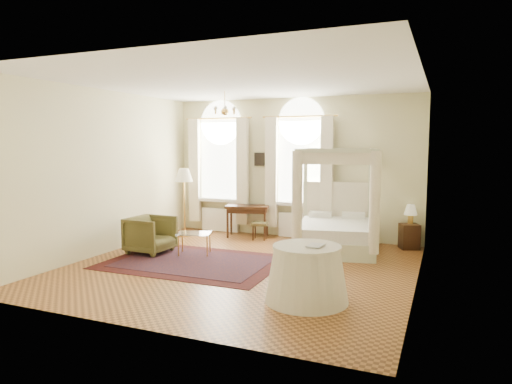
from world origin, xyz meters
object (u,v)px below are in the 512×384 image
floor_lamp (184,179)px  side_table (307,274)px  stool (260,225)px  nightstand (409,236)px  writing_desk (248,210)px  coffee_table (194,235)px  armchair (150,235)px  canopy_bed (336,228)px

floor_lamp → side_table: bearing=-39.4°
stool → nightstand: bearing=6.0°
stool → writing_desk: bearing=155.5°
nightstand → writing_desk: 3.70m
nightstand → coffee_table: (-3.94, -2.22, 0.14)m
stool → armchair: size_ratio=0.50×
armchair → coffee_table: bearing=-74.5°
canopy_bed → armchair: (-3.44, -1.66, -0.11)m
stool → coffee_table: size_ratio=0.54×
armchair → floor_lamp: size_ratio=0.51×
nightstand → canopy_bed: bearing=-151.4°
stool → coffee_table: 1.98m
stool → side_table: (2.20, -3.64, 0.06)m
writing_desk → coffee_table: writing_desk is taller
nightstand → side_table: size_ratio=0.45×
armchair → side_table: 4.07m
coffee_table → stool: bearing=70.8°
nightstand → stool: 3.31m
nightstand → writing_desk: writing_desk is taller
nightstand → armchair: (-4.85, -2.43, 0.11)m
writing_desk → armchair: 2.56m
nightstand → coffee_table: size_ratio=0.69×
floor_lamp → coffee_table: bearing=-52.7°
nightstand → stool: nightstand is taller
stool → floor_lamp: 2.13m
writing_desk → coffee_table: bearing=-97.4°
canopy_bed → floor_lamp: size_ratio=1.37×
nightstand → coffee_table: bearing=-150.7°
writing_desk → canopy_bed: bearing=-14.7°
writing_desk → stool: 0.53m
stool → floor_lamp: (-1.83, -0.33, 1.05)m
nightstand → floor_lamp: bearing=-172.5°
coffee_table → floor_lamp: floor_lamp is taller
nightstand → stool: (-3.29, -0.35, 0.07)m
writing_desk → side_table: size_ratio=0.94×
stool → armchair: bearing=-126.8°
writing_desk → floor_lamp: 1.70m
floor_lamp → side_table: 5.31m
canopy_bed → armchair: canopy_bed is taller
nightstand → floor_lamp: 5.28m
armchair → side_table: (3.76, -1.56, 0.02)m
side_table → coffee_table: bearing=148.2°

